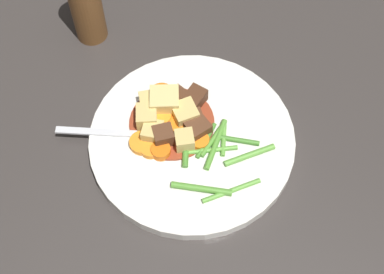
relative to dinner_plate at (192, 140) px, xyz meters
The scene contains 33 objects.
ground_plane 0.01m from the dinner_plate, ahead, with size 3.00×3.00×0.00m, color #383330.
dinner_plate is the anchor object (origin of this frame).
stew_sauce 0.04m from the dinner_plate, ahead, with size 0.12×0.12×0.00m, color #93381E.
carrot_slice_0 0.08m from the dinner_plate, 17.54° to the right, with size 0.04×0.04×0.01m, color orange.
carrot_slice_1 0.06m from the dinner_plate, 58.39° to the left, with size 0.03×0.03×0.01m, color orange.
carrot_slice_2 0.05m from the dinner_plate, ahead, with size 0.03×0.03×0.01m, color orange.
carrot_slice_3 0.02m from the dinner_plate, behind, with size 0.03×0.03×0.01m, color orange.
carrot_slice_4 0.03m from the dinner_plate, ahead, with size 0.03×0.03×0.01m, color orange.
carrot_slice_5 0.07m from the dinner_plate, 48.52° to the left, with size 0.03×0.03×0.01m, color orange.
carrot_slice_6 0.05m from the dinner_plate, 68.87° to the left, with size 0.03×0.03×0.01m, color orange.
potato_chunk_0 0.07m from the dinner_plate, 12.56° to the right, with size 0.04×0.04×0.03m, color #E5CC7A.
potato_chunk_1 0.07m from the dinner_plate, 17.75° to the left, with size 0.03×0.03×0.03m, color #DBBC6B.
potato_chunk_2 0.03m from the dinner_plate, 85.44° to the left, with size 0.03×0.02×0.02m, color #DBBC6B.
potato_chunk_3 0.08m from the dinner_plate, ahead, with size 0.03×0.03×0.03m, color #DBBC6B.
potato_chunk_4 0.06m from the dinner_plate, 38.18° to the left, with size 0.03×0.03×0.02m, color #DBBC6B.
potato_chunk_5 0.04m from the dinner_plate, 33.02° to the right, with size 0.03×0.03×0.03m, color #DBBC6B.
meat_chunk_0 0.03m from the dinner_plate, 64.91° to the right, with size 0.03×0.02×0.02m, color #56331E.
meat_chunk_1 0.04m from the dinner_plate, 47.05° to the left, with size 0.03×0.03×0.03m, color #56331E.
meat_chunk_2 0.02m from the dinner_plate, 109.15° to the right, with size 0.03×0.03×0.02m, color #56331E.
meat_chunk_3 0.06m from the dinner_plate, 55.58° to the right, with size 0.03×0.02×0.02m, color #4C2B19.
meat_chunk_4 0.06m from the dinner_plate, 35.63° to the right, with size 0.02×0.03×0.02m, color #4C2B19.
green_bean_0 0.02m from the dinner_plate, 162.56° to the right, with size 0.01×0.01×0.06m, color #4C8E33.
green_bean_1 0.08m from the dinner_plate, 162.95° to the right, with size 0.01×0.01×0.07m, color #66AD42.
green_bean_2 0.03m from the dinner_plate, 153.87° to the right, with size 0.01×0.01×0.06m, color #599E38.
green_bean_3 0.04m from the dinner_plate, 164.47° to the right, with size 0.01×0.01×0.08m, color #599E38.
green_bean_4 0.10m from the dinner_plate, 160.31° to the left, with size 0.01×0.01×0.08m, color #66AD42.
green_bean_5 0.04m from the dinner_plate, behind, with size 0.01×0.01×0.07m, color #66AD42.
green_bean_6 0.08m from the dinner_plate, 137.27° to the left, with size 0.01×0.01×0.08m, color #599E38.
green_bean_7 0.06m from the dinner_plate, 147.80° to the right, with size 0.01×0.01×0.06m, color #4C8E33.
green_bean_8 0.05m from the dinner_plate, 148.80° to the right, with size 0.01×0.01×0.05m, color #66AD42.
green_bean_9 0.02m from the dinner_plate, 107.24° to the left, with size 0.01×0.01×0.08m, color #4C8E33.
fork 0.10m from the dinner_plate, 35.69° to the left, with size 0.15×0.11×0.00m.
pepper_mill 0.26m from the dinner_plate, 13.16° to the right, with size 0.05×0.05×0.15m, color brown.
Camera 1 is at (-0.23, 0.29, 0.67)m, focal length 51.65 mm.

